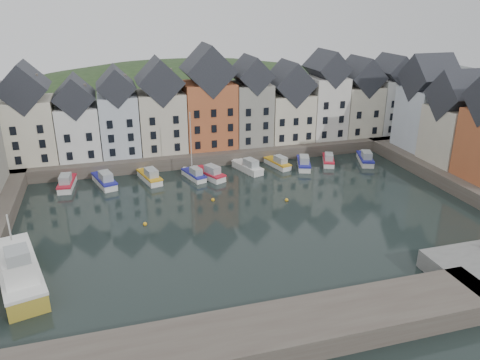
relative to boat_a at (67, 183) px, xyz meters
name	(u,v)px	position (x,y,z in m)	size (l,w,h in m)	color
ground	(257,221)	(24.06, -19.06, -0.75)	(260.00, 260.00, 0.00)	black
far_quay	(207,147)	(24.06, 10.94, 0.25)	(90.00, 16.00, 2.00)	#4A3F38
right_quay	(479,177)	(61.06, -16.06, 0.25)	(14.00, 54.00, 2.00)	#4A3F38
near_wall	(225,343)	(14.06, -41.06, 0.25)	(50.00, 6.00, 2.00)	#4A3F38
hillside	(186,190)	(24.08, 36.94, -18.71)	(153.60, 70.40, 64.00)	#21351A
far_terrace	(226,107)	(27.27, 8.94, 8.12)	(72.37, 8.16, 17.78)	beige
right_terrace	(459,120)	(60.06, -10.99, 8.16)	(8.30, 24.25, 16.36)	silver
mooring_buoys	(217,207)	(20.06, -13.73, -0.60)	(20.50, 5.50, 0.50)	gold
boat_a	(67,183)	(0.00, 0.00, 0.00)	(2.73, 6.77, 2.53)	silver
boat_b	(105,181)	(5.52, -0.72, 0.02)	(3.90, 7.11, 2.61)	silver
boat_c	(150,177)	(12.35, -0.90, -0.01)	(3.58, 6.80, 2.50)	silver
boat_d	(194,174)	(19.22, -1.72, -0.05)	(3.28, 5.93, 10.83)	silver
boat_e	(210,174)	(21.60, -2.21, -0.01)	(4.58, 6.77, 2.50)	silver
boat_f	(248,167)	(28.43, -0.92, 0.00)	(3.96, 6.86, 2.52)	silver
boat_g	(278,163)	(33.95, -0.21, -0.08)	(3.19, 6.16, 2.26)	silver
boat_h	(304,163)	(38.03, -1.72, -0.02)	(4.07, 6.76, 2.48)	silver
boat_i	(328,160)	(42.92, -1.13, -0.09)	(3.96, 6.04, 2.23)	silver
boat_j	(365,159)	(49.29, -2.53, -0.01)	(4.13, 6.81, 2.50)	silver
large_vessel	(19,271)	(-3.11, -26.07, 0.88)	(6.88, 13.88, 6.97)	#AE972E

